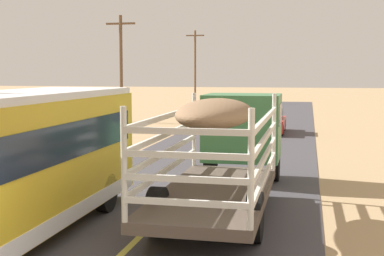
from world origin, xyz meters
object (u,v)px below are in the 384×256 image
Objects in this scene: livestock_truck at (234,135)px; car_far at (269,122)px; power_pole_far at (195,64)px; power_pole_mid at (121,65)px.

livestock_truck is 2.20× the size of car_far.
power_pole_far is at bearing 103.33° from livestock_truck.
power_pole_far reaches higher than power_pole_mid.
power_pole_mid is at bearing -90.00° from power_pole_far.
power_pole_mid is 26.14m from power_pole_far.
power_pole_far reaches higher than livestock_truck.
power_pole_mid is (-11.22, 5.13, 3.48)m from car_far.
power_pole_mid is (-11.33, 21.68, 2.38)m from livestock_truck.
livestock_truck is at bearing -76.67° from power_pole_far.
car_far is at bearing -70.26° from power_pole_far.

